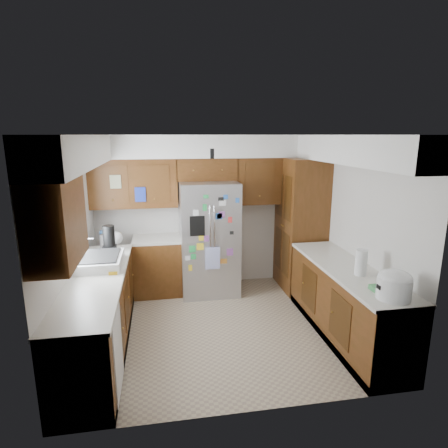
% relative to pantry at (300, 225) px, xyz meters
% --- Properties ---
extents(floor, '(3.60, 3.60, 0.00)m').
position_rel_pantry_xyz_m(floor, '(-1.50, -1.15, -1.07)').
color(floor, tan).
rests_on(floor, ground).
extents(room_shell, '(3.64, 3.24, 2.52)m').
position_rel_pantry_xyz_m(room_shell, '(-1.61, -0.79, 0.75)').
color(room_shell, beige).
rests_on(room_shell, ground).
extents(left_counter_run, '(1.36, 3.20, 0.92)m').
position_rel_pantry_xyz_m(left_counter_run, '(-2.86, -1.12, -0.65)').
color(left_counter_run, '#46290D').
rests_on(left_counter_run, ground).
extents(right_counter_run, '(0.63, 2.25, 0.92)m').
position_rel_pantry_xyz_m(right_counter_run, '(0.00, -1.62, -0.65)').
color(right_counter_run, '#46290D').
rests_on(right_counter_run, ground).
extents(pantry, '(0.60, 0.90, 2.15)m').
position_rel_pantry_xyz_m(pantry, '(0.00, 0.00, 0.00)').
color(pantry, '#46290D').
rests_on(pantry, ground).
extents(fridge, '(0.90, 0.79, 1.80)m').
position_rel_pantry_xyz_m(fridge, '(-1.50, 0.05, -0.17)').
color(fridge, '#959499').
rests_on(fridge, ground).
extents(bridge_cabinet, '(0.96, 0.34, 0.35)m').
position_rel_pantry_xyz_m(bridge_cabinet, '(-1.50, 0.28, 0.90)').
color(bridge_cabinet, '#46290D').
rests_on(bridge_cabinet, fridge).
extents(fridge_top_items, '(0.47, 0.32, 0.28)m').
position_rel_pantry_xyz_m(fridge_top_items, '(-1.55, 0.22, 1.20)').
color(fridge_top_items, '#1434A5').
rests_on(fridge_top_items, bridge_cabinet).
extents(sink_assembly, '(0.52, 0.71, 0.37)m').
position_rel_pantry_xyz_m(sink_assembly, '(-3.00, -1.05, -0.09)').
color(sink_assembly, silver).
rests_on(sink_assembly, left_counter_run).
extents(left_counter_clutter, '(0.34, 0.86, 0.38)m').
position_rel_pantry_xyz_m(left_counter_clutter, '(-2.97, -0.29, -0.02)').
color(left_counter_clutter, black).
rests_on(left_counter_clutter, left_counter_run).
extents(rice_cooker, '(0.34, 0.33, 0.29)m').
position_rel_pantry_xyz_m(rice_cooker, '(-0.00, -2.53, -0.00)').
color(rice_cooker, white).
rests_on(rice_cooker, right_counter_run).
extents(paper_towel, '(0.13, 0.13, 0.30)m').
position_rel_pantry_xyz_m(paper_towel, '(0.01, -1.88, -0.00)').
color(paper_towel, white).
rests_on(paper_towel, right_counter_run).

